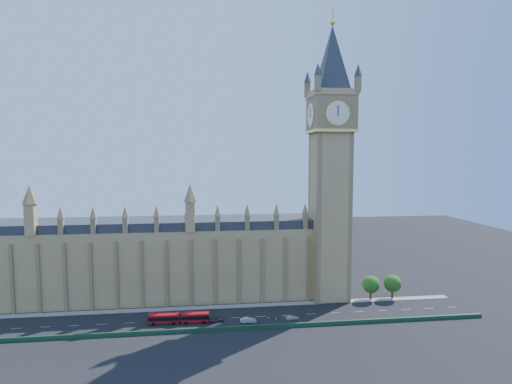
{
  "coord_description": "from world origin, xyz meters",
  "views": [
    {
      "loc": [
        -4.29,
        -119.95,
        49.47
      ],
      "look_at": [
        11.62,
        10.0,
        38.29
      ],
      "focal_mm": 28.0,
      "sensor_mm": 36.0,
      "label": 1
    }
  ],
  "objects": [
    {
      "name": "tree_east_far",
      "position": [
        60.22,
        10.08,
        5.64
      ],
      "size": [
        6.0,
        6.0,
        8.5
      ],
      "color": "#382619",
      "rests_on": "ground"
    },
    {
      "name": "cone_b",
      "position": [
        16.13,
        -3.17,
        0.33
      ],
      "size": [
        0.48,
        0.48,
        0.67
      ],
      "rotation": [
        0.0,
        0.0,
        0.17
      ],
      "color": "black",
      "rests_on": "ground"
    },
    {
      "name": "car_silver",
      "position": [
        7.54,
        -4.15,
        0.79
      ],
      "size": [
        4.79,
        1.7,
        1.57
      ],
      "primitive_type": "imported",
      "rotation": [
        0.0,
        0.0,
        1.58
      ],
      "color": "#B3B6BC",
      "rests_on": "ground"
    },
    {
      "name": "car_grey",
      "position": [
        -2.0,
        -2.36,
        0.76
      ],
      "size": [
        4.65,
        2.32,
        1.52
      ],
      "primitive_type": "imported",
      "rotation": [
        0.0,
        0.0,
        1.69
      ],
      "color": "#3B3E42",
      "rests_on": "ground"
    },
    {
      "name": "cone_a",
      "position": [
        19.23,
        -3.97,
        0.33
      ],
      "size": [
        0.56,
        0.56,
        0.67
      ],
      "rotation": [
        0.0,
        0.0,
        0.44
      ],
      "color": "black",
      "rests_on": "ground"
    },
    {
      "name": "bridge_parapet",
      "position": [
        0.0,
        -9.0,
        0.6
      ],
      "size": [
        160.0,
        0.6,
        1.2
      ],
      "primitive_type": "cube",
      "color": "#1E4C2D",
      "rests_on": "ground"
    },
    {
      "name": "tree_east_near",
      "position": [
        52.22,
        10.08,
        5.64
      ],
      "size": [
        6.0,
        6.0,
        8.5
      ],
      "color": "#382619",
      "rests_on": "ground"
    },
    {
      "name": "elizabeth_tower",
      "position": [
        38.0,
        13.99,
        54.56
      ],
      "size": [
        20.59,
        20.59,
        105.0
      ],
      "color": "#A88751",
      "rests_on": "ground"
    },
    {
      "name": "cone_d",
      "position": [
        18.78,
        -1.83,
        0.31
      ],
      "size": [
        0.44,
        0.44,
        0.62
      ],
      "rotation": [
        0.0,
        0.0,
        -0.14
      ],
      "color": "black",
      "rests_on": "ground"
    },
    {
      "name": "ground",
      "position": [
        0.0,
        0.0,
        0.0
      ],
      "size": [
        400.0,
        400.0,
        0.0
      ],
      "primitive_type": "plane",
      "color": "black",
      "rests_on": "ground"
    },
    {
      "name": "palace_westminster",
      "position": [
        -25.0,
        22.0,
        13.86
      ],
      "size": [
        120.0,
        20.0,
        28.0
      ],
      "color": "#A88751",
      "rests_on": "ground"
    },
    {
      "name": "cone_c",
      "position": [
        14.0,
        -2.21,
        0.32
      ],
      "size": [
        0.51,
        0.51,
        0.65
      ],
      "rotation": [
        0.0,
        0.0,
        0.31
      ],
      "color": "black",
      "rests_on": "ground"
    },
    {
      "name": "kerb_north",
      "position": [
        0.0,
        9.5,
        0.08
      ],
      "size": [
        160.0,
        3.0,
        0.16
      ],
      "primitive_type": "cube",
      "color": "gray",
      "rests_on": "ground"
    },
    {
      "name": "car_white",
      "position": [
        21.13,
        -3.53,
        0.61
      ],
      "size": [
        4.35,
        2.1,
        1.22
      ],
      "primitive_type": "imported",
      "rotation": [
        0.0,
        0.0,
        1.67
      ],
      "color": "silver",
      "rests_on": "ground"
    },
    {
      "name": "red_bus",
      "position": [
        -13.21,
        -2.08,
        1.61
      ],
      "size": [
        18.05,
        3.32,
        3.06
      ],
      "rotation": [
        0.0,
        0.0,
        -0.03
      ],
      "color": "#AD0B15",
      "rests_on": "ground"
    }
  ]
}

